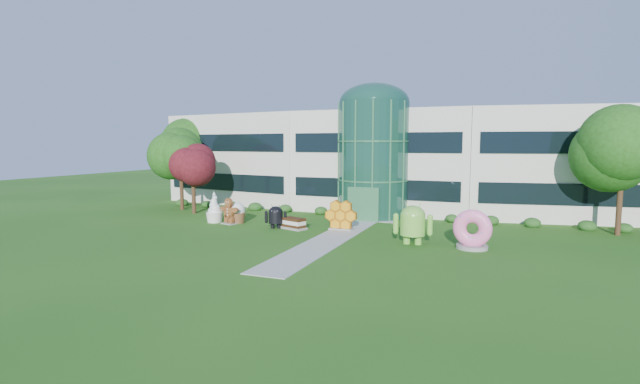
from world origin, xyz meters
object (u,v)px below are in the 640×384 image
at_px(android_black, 276,215).
at_px(donut, 473,229).
at_px(gingerbread, 229,211).
at_px(android_green, 413,221).

height_order(android_black, donut, donut).
relative_size(donut, gingerbread, 1.07).
bearing_deg(android_black, android_green, -25.21).
xyz_separation_m(android_green, donut, (3.59, 0.07, -0.23)).
bearing_deg(donut, gingerbread, 177.89).
height_order(android_green, donut, android_green).
bearing_deg(gingerbread, android_black, 13.68).
xyz_separation_m(android_green, android_black, (-10.51, 1.68, -0.46)).
xyz_separation_m(donut, gingerbread, (-18.35, 1.90, -0.17)).
bearing_deg(android_black, gingerbread, 159.98).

